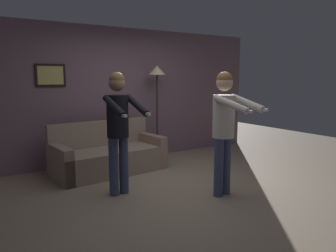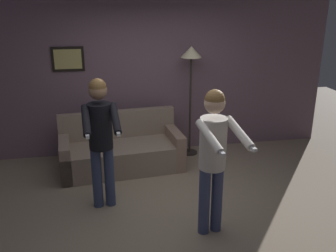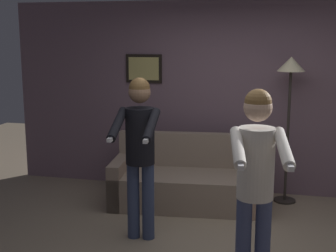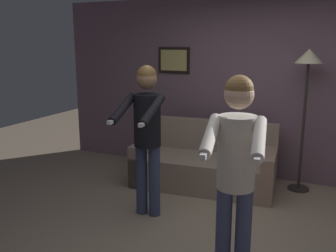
{
  "view_description": "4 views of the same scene",
  "coord_description": "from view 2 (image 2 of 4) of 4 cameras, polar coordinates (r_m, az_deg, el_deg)",
  "views": [
    {
      "loc": [
        -2.65,
        -3.88,
        1.65
      ],
      "look_at": [
        -0.34,
        -0.24,
        1.0
      ],
      "focal_mm": 35.0,
      "sensor_mm": 36.0,
      "label": 1
    },
    {
      "loc": [
        -0.8,
        -4.19,
        2.64
      ],
      "look_at": [
        -0.06,
        -0.12,
        1.2
      ],
      "focal_mm": 40.0,
      "sensor_mm": 36.0,
      "label": 2
    },
    {
      "loc": [
        0.5,
        -4.25,
        2.13
      ],
      "look_at": [
        -0.48,
        -0.02,
        1.29
      ],
      "focal_mm": 50.0,
      "sensor_mm": 36.0,
      "label": 3
    },
    {
      "loc": [
        1.04,
        -3.31,
        1.97
      ],
      "look_at": [
        -0.37,
        -0.21,
        1.19
      ],
      "focal_mm": 40.0,
      "sensor_mm": 36.0,
      "label": 4
    }
  ],
  "objects": [
    {
      "name": "ground_plane",
      "position": [
        5.02,
        0.41,
        -12.56
      ],
      "size": [
        12.0,
        12.0,
        0.0
      ],
      "primitive_type": "plane",
      "color": "gray"
    },
    {
      "name": "back_wall_assembly",
      "position": [
        6.47,
        -3.1,
        7.23
      ],
      "size": [
        6.4,
        0.09,
        2.6
      ],
      "color": "slate",
      "rests_on": "ground_plane"
    },
    {
      "name": "couch",
      "position": [
        6.06,
        -7.13,
        -3.9
      ],
      "size": [
        1.97,
        1.02,
        0.87
      ],
      "color": "gray",
      "rests_on": "ground_plane"
    },
    {
      "name": "torchiere_lamp",
      "position": [
        6.23,
        3.54,
        9.35
      ],
      "size": [
        0.35,
        0.35,
        1.88
      ],
      "color": "#332D28",
      "rests_on": "ground_plane"
    },
    {
      "name": "person_standing_left",
      "position": [
        4.72,
        -10.24,
        -0.93
      ],
      "size": [
        0.46,
        0.71,
        1.72
      ],
      "color": "#384568",
      "rests_on": "ground_plane"
    },
    {
      "name": "person_standing_right",
      "position": [
        4.13,
        6.96,
        -3.63
      ],
      "size": [
        0.51,
        0.74,
        1.72
      ],
      "color": "#414B76",
      "rests_on": "ground_plane"
    }
  ]
}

